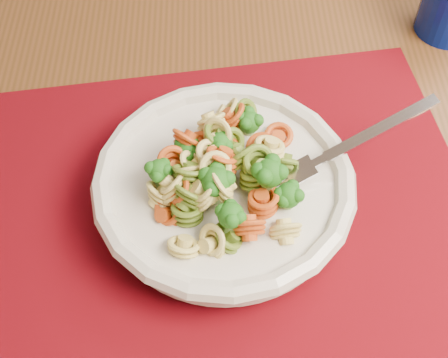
# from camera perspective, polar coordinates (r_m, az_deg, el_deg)

# --- Properties ---
(dining_table) EXTENTS (1.78, 1.40, 0.73)m
(dining_table) POSITION_cam_1_polar(r_m,az_deg,el_deg) (0.73, 2.09, 1.83)
(dining_table) COLOR #563018
(dining_table) RESTS_ON ground
(placemat) EXTENTS (0.61, 0.55, 0.00)m
(placemat) POSITION_cam_1_polar(r_m,az_deg,el_deg) (0.58, -1.04, -3.47)
(placemat) COLOR #5A030E
(placemat) RESTS_ON dining_table
(pasta_bowl) EXTENTS (0.24, 0.24, 0.05)m
(pasta_bowl) POSITION_cam_1_polar(r_m,az_deg,el_deg) (0.57, -0.00, -0.69)
(pasta_bowl) COLOR beige
(pasta_bowl) RESTS_ON placemat
(pasta_broccoli_heap) EXTENTS (0.20, 0.20, 0.06)m
(pasta_broccoli_heap) POSITION_cam_1_polar(r_m,az_deg,el_deg) (0.55, 0.00, 0.36)
(pasta_broccoli_heap) COLOR tan
(pasta_broccoli_heap) RESTS_ON pasta_bowl
(fork) EXTENTS (0.16, 0.12, 0.08)m
(fork) POSITION_cam_1_polar(r_m,az_deg,el_deg) (0.56, 7.00, 0.75)
(fork) COLOR silver
(fork) RESTS_ON pasta_bowl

